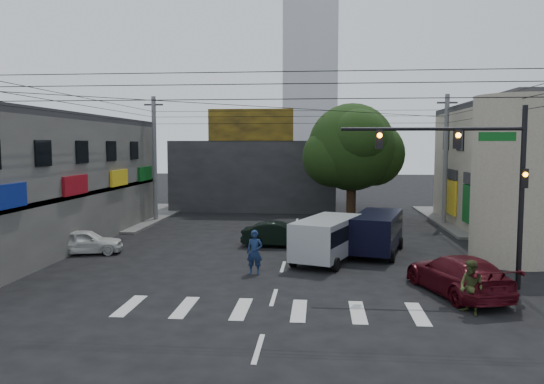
# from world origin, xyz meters

# --- Properties ---
(ground) EXTENTS (160.00, 160.00, 0.00)m
(ground) POSITION_xyz_m (0.00, 0.00, 0.00)
(ground) COLOR black
(ground) RESTS_ON ground
(sidewalk_far_left) EXTENTS (16.00, 16.00, 0.15)m
(sidewalk_far_left) POSITION_xyz_m (-18.00, 18.00, 0.07)
(sidewalk_far_left) COLOR #514F4C
(sidewalk_far_left) RESTS_ON ground
(sidewalk_far_right) EXTENTS (16.00, 16.00, 0.15)m
(sidewalk_far_right) POSITION_xyz_m (18.00, 18.00, 0.07)
(sidewalk_far_right) COLOR #514F4C
(sidewalk_far_right) RESTS_ON ground
(corner_column) EXTENTS (4.00, 4.00, 8.00)m
(corner_column) POSITION_xyz_m (11.00, 4.00, 4.00)
(corner_column) COLOR gray
(corner_column) RESTS_ON ground
(building_far) EXTENTS (14.00, 10.00, 6.00)m
(building_far) POSITION_xyz_m (-4.00, 26.00, 3.00)
(building_far) COLOR #232326
(building_far) RESTS_ON ground
(billboard) EXTENTS (7.00, 0.30, 2.60)m
(billboard) POSITION_xyz_m (-4.00, 21.10, 7.30)
(billboard) COLOR olive
(billboard) RESTS_ON building_far
(tower_distant) EXTENTS (9.00, 9.00, 44.00)m
(tower_distant) POSITION_xyz_m (0.00, 70.00, 22.00)
(tower_distant) COLOR silver
(tower_distant) RESTS_ON ground
(street_tree) EXTENTS (6.40, 6.40, 8.70)m
(street_tree) POSITION_xyz_m (4.00, 17.00, 5.47)
(street_tree) COLOR black
(street_tree) RESTS_ON ground
(traffic_gantry) EXTENTS (7.10, 0.35, 7.20)m
(traffic_gantry) POSITION_xyz_m (7.82, -1.00, 4.83)
(traffic_gantry) COLOR black
(traffic_gantry) RESTS_ON ground
(utility_pole_far_left) EXTENTS (0.32, 0.32, 9.20)m
(utility_pole_far_left) POSITION_xyz_m (-10.50, 16.00, 4.60)
(utility_pole_far_left) COLOR #59595B
(utility_pole_far_left) RESTS_ON ground
(utility_pole_far_right) EXTENTS (0.32, 0.32, 9.20)m
(utility_pole_far_right) POSITION_xyz_m (10.50, 16.00, 4.60)
(utility_pole_far_right) COLOR #59595B
(utility_pole_far_right) RESTS_ON ground
(dark_sedan) EXTENTS (1.74, 4.25, 1.36)m
(dark_sedan) POSITION_xyz_m (-0.55, 6.89, 0.68)
(dark_sedan) COLOR black
(dark_sedan) RESTS_ON ground
(white_compact) EXTENTS (3.44, 4.58, 1.30)m
(white_compact) POSITION_xyz_m (-10.50, 4.00, 0.65)
(white_compact) COLOR silver
(white_compact) RESTS_ON ground
(maroon_sedan) EXTENTS (5.08, 6.44, 1.52)m
(maroon_sedan) POSITION_xyz_m (6.92, -1.95, 0.76)
(maroon_sedan) COLOR #460A13
(maroon_sedan) RESTS_ON ground
(silver_minivan) EXTENTS (6.29, 5.29, 2.13)m
(silver_minivan) POSITION_xyz_m (2.05, 3.22, 1.06)
(silver_minivan) COLOR #B0B4B9
(silver_minivan) RESTS_ON ground
(navy_van) EXTENTS (6.28, 4.59, 2.12)m
(navy_van) POSITION_xyz_m (4.68, 5.33, 1.06)
(navy_van) COLOR black
(navy_van) RESTS_ON ground
(traffic_officer) EXTENTS (0.77, 0.55, 1.95)m
(traffic_officer) POSITION_xyz_m (-1.15, 0.53, 0.97)
(traffic_officer) COLOR #142549
(traffic_officer) RESTS_ON ground
(pedestrian_olive) EXTENTS (1.54, 1.53, 1.84)m
(pedestrian_olive) POSITION_xyz_m (6.77, -4.36, 0.92)
(pedestrian_olive) COLOR #37401D
(pedestrian_olive) RESTS_ON ground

